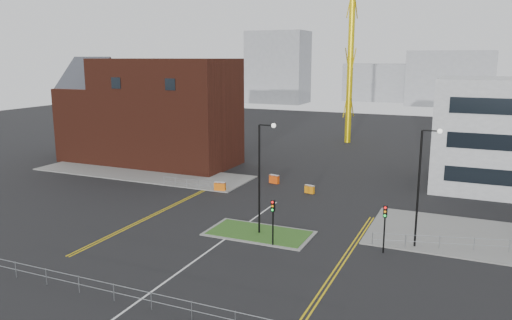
{
  "coord_description": "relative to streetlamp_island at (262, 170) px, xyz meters",
  "views": [
    {
      "loc": [
        17.35,
        -27.58,
        14.21
      ],
      "look_at": [
        -0.52,
        13.09,
        5.0
      ],
      "focal_mm": 35.0,
      "sensor_mm": 36.0,
      "label": 1
    }
  ],
  "objects": [
    {
      "name": "railing_left",
      "position": [
        -13.22,
        10.0,
        -4.67
      ],
      "size": [
        6.05,
        0.05,
        1.1
      ],
      "color": "gray",
      "rests_on": "ground"
    },
    {
      "name": "ground",
      "position": [
        -2.22,
        -8.0,
        -5.41
      ],
      "size": [
        200.0,
        200.0,
        0.0
      ],
      "primitive_type": "plane",
      "color": "black",
      "rests_on": "ground"
    },
    {
      "name": "barrier_mid",
      "position": [
        -5.25,
        15.97,
        -4.88
      ],
      "size": [
        1.24,
        0.67,
        0.99
      ],
      "color": "#EA4A0D",
      "rests_on": "ground"
    },
    {
      "name": "barrier_right",
      "position": [
        -0.24,
        13.54,
        -4.93
      ],
      "size": [
        1.1,
        0.59,
        0.88
      ],
      "color": "orange",
      "rests_on": "ground"
    },
    {
      "name": "skyline_b",
      "position": [
        7.78,
        122.0,
        2.59
      ],
      "size": [
        24.0,
        12.0,
        16.0
      ],
      "primitive_type": "cube",
      "color": "gray",
      "rests_on": "ground"
    },
    {
      "name": "traffic_light_right",
      "position": [
        9.78,
        -0.02,
        -2.85
      ],
      "size": [
        0.28,
        0.33,
        3.65
      ],
      "color": "black",
      "rests_on": "ground"
    },
    {
      "name": "streetlamp_island",
      "position": [
        0.0,
        0.0,
        0.0
      ],
      "size": [
        1.46,
        0.36,
        9.18
      ],
      "color": "black",
      "rests_on": "ground"
    },
    {
      "name": "yellow_right_b",
      "position": [
        7.58,
        -2.0,
        -5.41
      ],
      "size": [
        0.12,
        20.0,
        0.01
      ],
      "primitive_type": "cube",
      "color": "gold",
      "rests_on": "ground"
    },
    {
      "name": "grass_island",
      "position": [
        -0.22,
        0.0,
        -5.35
      ],
      "size": [
        8.0,
        4.0,
        0.12
      ],
      "primitive_type": "cube",
      "color": "#28521B",
      "rests_on": "ground"
    },
    {
      "name": "brick_building",
      "position": [
        -25.19,
        20.0,
        1.44
      ],
      "size": [
        24.2,
        10.07,
        14.24
      ],
      "color": "#4A1D12",
      "rests_on": "ground"
    },
    {
      "name": "traffic_light_island",
      "position": [
        1.78,
        -2.02,
        -2.85
      ],
      "size": [
        0.28,
        0.33,
        3.65
      ],
      "color": "black",
      "rests_on": "ground"
    },
    {
      "name": "skyline_d",
      "position": [
        -10.22,
        132.0,
        0.59
      ],
      "size": [
        30.0,
        12.0,
        12.0
      ],
      "primitive_type": "cube",
      "color": "gray",
      "rests_on": "ground"
    },
    {
      "name": "barrier_left",
      "position": [
        -9.3,
        10.35,
        -4.85
      ],
      "size": [
        1.28,
        0.6,
        1.03
      ],
      "color": "orange",
      "rests_on": "ground"
    },
    {
      "name": "skyline_a",
      "position": [
        -42.22,
        112.0,
        5.59
      ],
      "size": [
        18.0,
        12.0,
        22.0
      ],
      "primitive_type": "cube",
      "color": "gray",
      "rests_on": "ground"
    },
    {
      "name": "streetlamp_right_near",
      "position": [
        12.0,
        2.0,
        0.0
      ],
      "size": [
        1.46,
        0.36,
        9.18
      ],
      "color": "black",
      "rests_on": "ground"
    },
    {
      "name": "yellow_left_a",
      "position": [
        -11.22,
        2.0,
        -5.41
      ],
      "size": [
        0.12,
        24.0,
        0.01
      ],
      "primitive_type": "cube",
      "color": "gold",
      "rests_on": "ground"
    },
    {
      "name": "yellow_right_a",
      "position": [
        7.28,
        -2.0,
        -5.41
      ],
      "size": [
        0.12,
        20.0,
        0.01
      ],
      "primitive_type": "cube",
      "color": "gold",
      "rests_on": "ground"
    },
    {
      "name": "railing_right",
      "position": [
        18.28,
        3.5,
        -4.63
      ],
      "size": [
        19.05,
        5.05,
        1.1
      ],
      "color": "gray",
      "rests_on": "ground"
    },
    {
      "name": "yellow_left_b",
      "position": [
        -10.92,
        2.0,
        -5.41
      ],
      "size": [
        0.12,
        24.0,
        0.01
      ],
      "primitive_type": "cube",
      "color": "gold",
      "rests_on": "ground"
    },
    {
      "name": "pavement_left",
      "position": [
        -22.22,
        14.0,
        -5.35
      ],
      "size": [
        28.0,
        8.0,
        0.12
      ],
      "primitive_type": "cube",
      "color": "slate",
      "rests_on": "ground"
    },
    {
      "name": "island_kerb",
      "position": [
        -0.22,
        0.0,
        -5.37
      ],
      "size": [
        8.6,
        4.6,
        0.08
      ],
      "primitive_type": "cube",
      "color": "slate",
      "rests_on": "ground"
    },
    {
      "name": "railing_front",
      "position": [
        -2.22,
        -14.0,
        -4.63
      ],
      "size": [
        24.05,
        0.05,
        1.1
      ],
      "color": "gray",
      "rests_on": "ground"
    },
    {
      "name": "centre_line",
      "position": [
        -2.22,
        -6.0,
        -5.41
      ],
      "size": [
        0.15,
        30.0,
        0.01
      ],
      "primitive_type": "cube",
      "color": "silver",
      "rests_on": "ground"
    }
  ]
}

